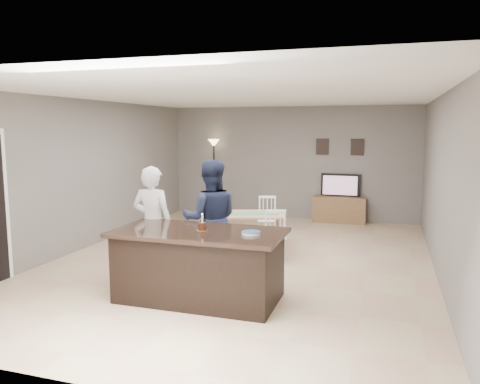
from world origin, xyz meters
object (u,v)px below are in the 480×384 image
(kitchen_island, at_px, (199,265))
(dining_table, at_px, (243,220))
(television, at_px, (340,185))
(plate_stack, at_px, (251,233))
(woman, at_px, (153,223))
(man, at_px, (210,219))
(birthday_cake, at_px, (202,226))
(floor_lamp, at_px, (214,156))
(tv_console, at_px, (339,210))

(kitchen_island, distance_m, dining_table, 2.50)
(television, relative_size, plate_stack, 3.89)
(woman, height_order, dining_table, woman)
(kitchen_island, distance_m, woman, 1.16)
(television, relative_size, dining_table, 0.46)
(kitchen_island, xyz_separation_m, dining_table, (-0.18, 2.50, 0.10))
(man, bearing_deg, plate_stack, 112.93)
(dining_table, bearing_deg, birthday_cake, -103.95)
(woman, distance_m, floor_lamp, 5.17)
(woman, bearing_deg, kitchen_island, 149.00)
(woman, bearing_deg, dining_table, -112.42)
(plate_stack, xyz_separation_m, floor_lamp, (-2.61, 5.60, 0.56))
(birthday_cake, distance_m, dining_table, 2.52)
(floor_lamp, bearing_deg, plate_stack, -64.99)
(birthday_cake, relative_size, dining_table, 0.11)
(woman, xyz_separation_m, man, (0.75, 0.36, 0.04))
(television, distance_m, floor_lamp, 3.18)
(kitchen_island, height_order, woman, woman)
(man, xyz_separation_m, birthday_cake, (0.24, -0.89, 0.09))
(plate_stack, xyz_separation_m, dining_table, (-0.88, 2.51, -0.36))
(man, height_order, floor_lamp, floor_lamp)
(television, distance_m, dining_table, 3.45)
(television, xyz_separation_m, dining_table, (-1.38, -3.14, -0.31))
(man, distance_m, dining_table, 1.62)
(dining_table, relative_size, floor_lamp, 1.03)
(tv_console, bearing_deg, woman, -113.18)
(tv_console, height_order, man, man)
(floor_lamp, bearing_deg, dining_table, -60.67)
(man, bearing_deg, television, -127.44)
(birthday_cake, height_order, floor_lamp, floor_lamp)
(television, height_order, man, man)
(birthday_cake, distance_m, plate_stack, 0.65)
(birthday_cake, xyz_separation_m, dining_table, (-0.22, 2.48, -0.40))
(tv_console, relative_size, plate_stack, 5.10)
(plate_stack, distance_m, floor_lamp, 6.21)
(woman, relative_size, floor_lamp, 0.87)
(television, bearing_deg, floor_lamp, 0.92)
(man, distance_m, floor_lamp, 5.03)
(kitchen_island, bearing_deg, man, 102.26)
(man, height_order, plate_stack, man)
(plate_stack, distance_m, dining_table, 2.68)
(television, height_order, birthday_cake, television)
(kitchen_island, distance_m, television, 5.78)
(television, height_order, plate_stack, television)
(woman, distance_m, dining_table, 2.11)
(tv_console, xyz_separation_m, birthday_cake, (-1.16, -5.55, 0.65))
(plate_stack, bearing_deg, woman, 161.04)
(man, xyz_separation_m, floor_lamp, (-1.73, 4.68, 0.61))
(dining_table, bearing_deg, woman, -130.60)
(tv_console, height_order, television, television)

